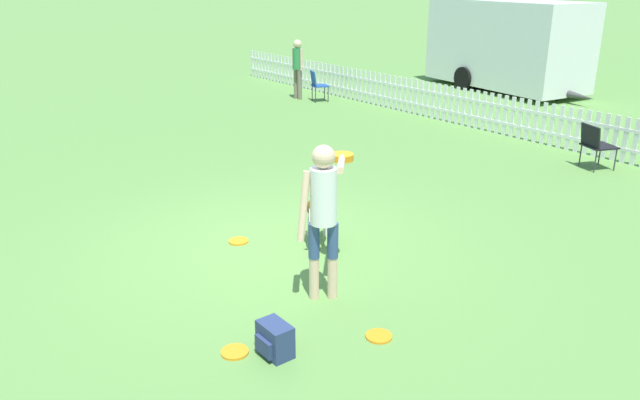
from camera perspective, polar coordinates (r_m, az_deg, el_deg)
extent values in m
plane|color=#5B8C42|center=(8.16, -4.66, -4.33)|extent=(240.00, 240.00, 0.00)
cylinder|color=beige|center=(6.83, -0.54, -7.14)|extent=(0.11, 0.11, 0.49)
cylinder|color=#334C7A|center=(6.64, -0.56, -3.75)|extent=(0.12, 0.12, 0.40)
cylinder|color=beige|center=(6.84, 1.14, -7.10)|extent=(0.11, 0.11, 0.49)
cylinder|color=#334C7A|center=(6.64, 1.17, -3.72)|extent=(0.12, 0.12, 0.40)
cylinder|color=white|center=(6.45, 0.32, 0.35)|extent=(0.39, 0.39, 0.61)
sphere|color=beige|center=(6.32, 0.32, 3.98)|extent=(0.24, 0.24, 0.24)
cylinder|color=beige|center=(6.42, -1.51, -0.59)|extent=(0.15, 0.22, 0.74)
cylinder|color=beige|center=(6.74, 1.95, 3.35)|extent=(0.60, 0.55, 0.14)
cylinder|color=orange|center=(7.10, 2.04, 3.74)|extent=(0.26, 0.26, 0.02)
cylinder|color=orange|center=(7.10, 2.04, 3.94)|extent=(0.26, 0.26, 0.02)
cylinder|color=orange|center=(7.09, 2.04, 4.15)|extent=(0.26, 0.26, 0.02)
ellipsoid|color=brown|center=(8.05, -0.17, -0.68)|extent=(0.73, 0.64, 0.52)
ellipsoid|color=white|center=(8.06, -0.17, -1.03)|extent=(0.39, 0.34, 0.25)
sphere|color=brown|center=(7.64, -0.07, -0.40)|extent=(0.16, 0.16, 0.16)
cone|color=brown|center=(7.57, -0.05, -0.34)|extent=(0.16, 0.15, 0.13)
cylinder|color=orange|center=(7.57, -0.05, -0.34)|extent=(0.26, 0.29, 0.25)
cone|color=brown|center=(7.65, 0.28, 0.11)|extent=(0.05, 0.05, 0.07)
cone|color=brown|center=(7.64, -0.43, 0.10)|extent=(0.05, 0.05, 0.07)
cylinder|color=white|center=(8.43, 0.49, -2.05)|extent=(0.06, 0.06, 0.38)
cylinder|color=white|center=(8.42, -0.98, -2.08)|extent=(0.06, 0.06, 0.38)
cylinder|color=white|center=(7.87, 0.59, -1.24)|extent=(0.17, 0.14, 0.30)
cylinder|color=white|center=(7.86, -0.82, -1.26)|extent=(0.17, 0.14, 0.30)
cone|color=brown|center=(8.49, -0.29, -0.17)|extent=(0.29, 0.23, 0.21)
cylinder|color=orange|center=(8.35, -7.46, -3.75)|extent=(0.26, 0.26, 0.02)
cylinder|color=orange|center=(6.28, 5.40, -12.29)|extent=(0.26, 0.26, 0.02)
cylinder|color=orange|center=(6.08, -7.80, -13.60)|extent=(0.26, 0.26, 0.02)
cube|color=navy|center=(5.95, -4.12, -12.57)|extent=(0.35, 0.22, 0.32)
cube|color=navy|center=(5.91, -5.18, -13.23)|extent=(0.24, 0.04, 0.16)
cube|color=white|center=(13.33, 22.75, 5.07)|extent=(24.47, 0.04, 0.06)
cube|color=white|center=(13.24, 22.96, 6.60)|extent=(24.47, 0.04, 0.06)
cube|color=white|center=(21.81, -6.22, 12.30)|extent=(0.09, 0.02, 0.87)
cube|color=white|center=(21.65, -5.94, 12.26)|extent=(0.09, 0.02, 0.87)
cube|color=white|center=(21.49, -5.66, 12.21)|extent=(0.09, 0.02, 0.87)
cube|color=white|center=(21.33, -5.38, 12.16)|extent=(0.09, 0.02, 0.87)
cube|color=white|center=(21.17, -5.10, 12.11)|extent=(0.09, 0.02, 0.87)
cube|color=white|center=(21.01, -4.81, 12.05)|extent=(0.09, 0.02, 0.87)
cube|color=white|center=(20.85, -4.51, 12.00)|extent=(0.09, 0.02, 0.87)
cube|color=white|center=(20.69, -4.21, 11.95)|extent=(0.09, 0.02, 0.87)
cube|color=white|center=(20.54, -3.91, 11.89)|extent=(0.09, 0.02, 0.87)
cube|color=white|center=(20.38, -3.60, 11.83)|extent=(0.09, 0.02, 0.87)
cube|color=white|center=(20.22, -3.29, 11.78)|extent=(0.09, 0.02, 0.87)
cube|color=white|center=(20.07, -2.97, 11.72)|extent=(0.09, 0.02, 0.87)
cube|color=white|center=(19.91, -2.65, 11.66)|extent=(0.09, 0.02, 0.87)
cube|color=white|center=(19.76, -2.32, 11.59)|extent=(0.09, 0.02, 0.87)
cube|color=white|center=(19.61, -1.99, 11.53)|extent=(0.09, 0.02, 0.87)
cube|color=white|center=(19.45, -1.65, 11.47)|extent=(0.09, 0.02, 0.87)
cube|color=white|center=(19.30, -1.31, 11.40)|extent=(0.09, 0.02, 0.87)
cube|color=white|center=(19.15, -0.96, 11.33)|extent=(0.09, 0.02, 0.87)
cube|color=white|center=(19.00, -0.61, 11.26)|extent=(0.09, 0.02, 0.87)
cube|color=white|center=(18.85, -0.25, 11.19)|extent=(0.09, 0.02, 0.87)
cube|color=white|center=(18.70, 0.11, 11.12)|extent=(0.09, 0.02, 0.87)
cube|color=white|center=(18.55, 0.48, 11.05)|extent=(0.09, 0.02, 0.87)
cube|color=white|center=(18.40, 0.86, 10.97)|extent=(0.09, 0.02, 0.87)
cube|color=white|center=(18.26, 1.24, 10.90)|extent=(0.09, 0.02, 0.87)
cube|color=white|center=(18.11, 1.63, 10.82)|extent=(0.09, 0.02, 0.87)
cube|color=white|center=(17.96, 2.02, 10.74)|extent=(0.09, 0.02, 0.87)
cube|color=white|center=(17.82, 2.42, 10.65)|extent=(0.09, 0.02, 0.87)
cube|color=white|center=(17.68, 2.83, 10.57)|extent=(0.09, 0.02, 0.87)
cube|color=white|center=(17.53, 3.24, 10.48)|extent=(0.09, 0.02, 0.87)
cube|color=white|center=(17.39, 3.66, 10.40)|extent=(0.09, 0.02, 0.87)
cube|color=white|center=(17.25, 4.08, 10.31)|extent=(0.09, 0.02, 0.87)
cube|color=white|center=(17.11, 4.51, 10.21)|extent=(0.09, 0.02, 0.87)
cube|color=white|center=(16.97, 4.95, 10.12)|extent=(0.09, 0.02, 0.87)
cube|color=white|center=(16.84, 5.40, 10.02)|extent=(0.09, 0.02, 0.87)
cube|color=white|center=(16.70, 5.85, 9.92)|extent=(0.09, 0.02, 0.87)
cube|color=white|center=(16.56, 6.31, 9.82)|extent=(0.09, 0.02, 0.87)
cube|color=white|center=(16.43, 6.78, 9.72)|extent=(0.09, 0.02, 0.87)
cube|color=white|center=(16.30, 7.25, 9.62)|extent=(0.09, 0.02, 0.87)
cube|color=white|center=(16.16, 7.74, 9.51)|extent=(0.09, 0.02, 0.87)
cube|color=white|center=(16.03, 8.22, 9.40)|extent=(0.09, 0.02, 0.87)
cube|color=white|center=(15.90, 8.72, 9.29)|extent=(0.09, 0.02, 0.87)
cube|color=white|center=(15.77, 9.23, 9.17)|extent=(0.09, 0.02, 0.87)
cube|color=white|center=(15.65, 9.74, 9.05)|extent=(0.09, 0.02, 0.87)
cube|color=white|center=(15.52, 10.26, 8.93)|extent=(0.09, 0.02, 0.87)
cube|color=white|center=(15.40, 10.79, 8.81)|extent=(0.09, 0.02, 0.87)
cube|color=white|center=(15.27, 11.33, 8.68)|extent=(0.09, 0.02, 0.87)
cube|color=white|center=(15.15, 11.87, 8.55)|extent=(0.09, 0.02, 0.87)
cube|color=white|center=(15.03, 12.43, 8.42)|extent=(0.09, 0.02, 0.87)
cube|color=white|center=(14.91, 12.99, 8.29)|extent=(0.09, 0.02, 0.87)
cube|color=white|center=(14.79, 13.56, 8.15)|extent=(0.09, 0.02, 0.87)
cube|color=white|center=(14.68, 14.14, 8.01)|extent=(0.09, 0.02, 0.87)
cube|color=white|center=(14.56, 14.73, 7.87)|extent=(0.09, 0.02, 0.87)
cube|color=white|center=(14.45, 15.33, 7.72)|extent=(0.09, 0.02, 0.87)
cube|color=white|center=(14.34, 15.94, 7.57)|extent=(0.09, 0.02, 0.87)
cube|color=white|center=(14.23, 16.55, 7.42)|extent=(0.09, 0.02, 0.87)
cube|color=white|center=(14.12, 17.18, 7.26)|extent=(0.09, 0.02, 0.87)
cube|color=white|center=(14.02, 17.81, 7.10)|extent=(0.09, 0.02, 0.87)
cube|color=white|center=(13.91, 18.45, 6.94)|extent=(0.09, 0.02, 0.87)
cube|color=white|center=(13.81, 19.10, 6.77)|extent=(0.09, 0.02, 0.87)
cube|color=white|center=(13.71, 19.77, 6.60)|extent=(0.09, 0.02, 0.87)
cube|color=white|center=(13.61, 20.44, 6.43)|extent=(0.09, 0.02, 0.87)
cube|color=white|center=(13.52, 21.11, 6.25)|extent=(0.09, 0.02, 0.87)
cube|color=white|center=(13.42, 21.80, 6.08)|extent=(0.09, 0.02, 0.87)
cube|color=white|center=(13.33, 22.50, 5.89)|extent=(0.09, 0.02, 0.87)
cube|color=white|center=(13.24, 23.21, 5.71)|extent=(0.09, 0.02, 0.87)
cube|color=white|center=(13.15, 23.92, 5.52)|extent=(0.09, 0.02, 0.87)
cube|color=white|center=(13.07, 24.65, 5.32)|extent=(0.09, 0.02, 0.87)
cube|color=white|center=(12.98, 25.38, 5.13)|extent=(0.09, 0.02, 0.87)
cube|color=white|center=(12.90, 26.12, 4.93)|extent=(0.09, 0.02, 0.87)
cube|color=white|center=(12.82, 26.88, 4.72)|extent=(0.09, 0.02, 0.87)
cylinder|color=#333338|center=(17.31, 0.75, 9.64)|extent=(0.02, 0.02, 0.43)
cylinder|color=#333338|center=(17.65, 0.42, 9.85)|extent=(0.02, 0.02, 0.43)
cylinder|color=#333338|center=(17.21, -0.41, 9.58)|extent=(0.02, 0.02, 0.43)
cylinder|color=#333338|center=(17.55, -0.72, 9.79)|extent=(0.02, 0.02, 0.43)
cube|color=#1E4799|center=(17.39, 0.01, 10.41)|extent=(0.55, 0.55, 0.03)
cube|color=#1E4799|center=(17.31, -0.61, 11.04)|extent=(0.42, 0.24, 0.41)
cylinder|color=#333338|center=(12.37, 25.39, 3.36)|extent=(0.02, 0.02, 0.42)
cylinder|color=#333338|center=(12.68, 24.22, 3.91)|extent=(0.02, 0.02, 0.42)
cylinder|color=#333338|center=(12.11, 23.87, 3.26)|extent=(0.02, 0.02, 0.42)
cylinder|color=#333338|center=(12.42, 22.71, 3.82)|extent=(0.02, 0.02, 0.42)
cube|color=black|center=(12.34, 24.18, 4.52)|extent=(0.64, 0.64, 0.03)
cube|color=black|center=(12.16, 23.50, 5.38)|extent=(0.49, 0.27, 0.40)
cylinder|color=#7A705B|center=(17.67, -1.85, 10.51)|extent=(0.11, 0.11, 0.83)
cylinder|color=#7A705B|center=(17.81, -2.23, 10.58)|extent=(0.11, 0.11, 0.83)
cylinder|color=#2D8447|center=(17.64, -2.07, 12.79)|extent=(0.27, 0.27, 0.57)
sphere|color=beige|center=(17.59, -2.09, 14.08)|extent=(0.23, 0.23, 0.23)
cylinder|color=beige|center=(17.51, -1.70, 12.71)|extent=(0.08, 0.08, 0.59)
cylinder|color=beige|center=(17.77, -2.43, 12.81)|extent=(0.08, 0.08, 0.59)
cube|color=white|center=(19.85, 16.69, 13.57)|extent=(5.11, 2.70, 2.44)
cone|color=#3F3F42|center=(18.17, 22.78, 8.72)|extent=(0.82, 0.31, 0.20)
cylinder|color=black|center=(21.13, 17.18, 11.03)|extent=(0.70, 0.27, 0.68)
cylinder|color=black|center=(19.70, 12.99, 10.80)|extent=(0.70, 0.27, 0.68)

